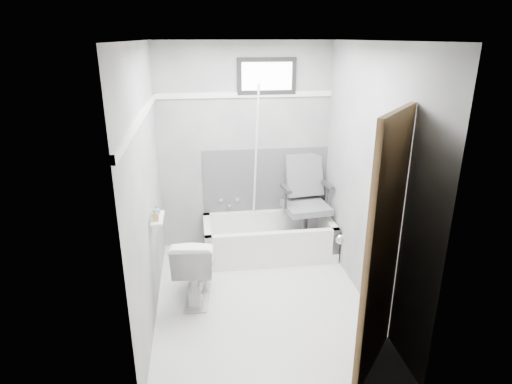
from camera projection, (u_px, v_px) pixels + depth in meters
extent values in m
plane|color=white|center=(261.00, 300.00, 4.20)|extent=(2.60, 2.60, 0.00)
plane|color=silver|center=(262.00, 41.00, 3.38)|extent=(2.60, 2.60, 0.00)
cube|color=slate|center=(245.00, 149.00, 5.00)|extent=(2.00, 0.02, 2.40)
cube|color=slate|center=(294.00, 253.00, 2.58)|extent=(2.00, 0.02, 2.40)
cube|color=slate|center=(146.00, 189.00, 3.66)|extent=(0.02, 2.60, 2.40)
cube|color=slate|center=(369.00, 179.00, 3.92)|extent=(0.02, 2.60, 2.40)
imported|color=white|center=(196.00, 266.00, 4.13)|extent=(0.46, 0.73, 0.68)
cube|color=#4C4C4F|center=(266.00, 180.00, 5.16)|extent=(1.50, 0.02, 0.78)
cube|color=white|center=(244.00, 95.00, 4.77)|extent=(2.00, 0.02, 0.06)
cube|color=white|center=(141.00, 117.00, 3.45)|extent=(0.02, 2.60, 0.06)
cylinder|color=white|center=(256.00, 166.00, 4.84)|extent=(0.02, 0.52, 1.89)
cube|color=silver|center=(158.00, 218.00, 3.82)|extent=(0.10, 0.32, 0.02)
imported|color=#99894C|center=(155.00, 215.00, 3.72)|extent=(0.06, 0.06, 0.12)
imported|color=slate|center=(157.00, 210.00, 3.86)|extent=(0.07, 0.07, 0.08)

